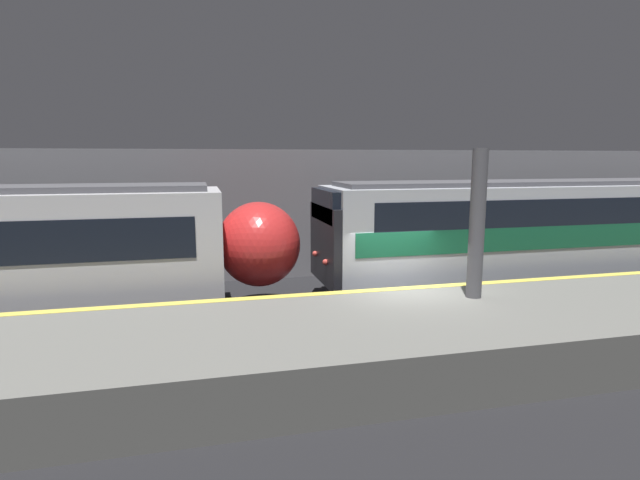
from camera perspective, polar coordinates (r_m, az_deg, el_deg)
The scene contains 5 objects.
ground_plane at distance 13.88m, azimuth 9.57°, elevation -9.84°, with size 120.00×120.00×0.00m, color black.
platform at distance 11.79m, azimuth 14.04°, elevation -10.58°, with size 40.00×4.50×1.15m.
station_rear_barrier at distance 19.35m, azimuth 2.17°, elevation 3.08°, with size 50.00×0.15×4.85m.
support_pillar_near at distance 12.63m, azimuth 17.51°, elevation 1.72°, with size 0.37×0.37×3.63m.
train_boxy at distance 19.47m, azimuth 27.44°, elevation 0.69°, with size 18.49×2.98×3.80m.
Camera 1 is at (-5.29, -12.01, 4.53)m, focal length 28.00 mm.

